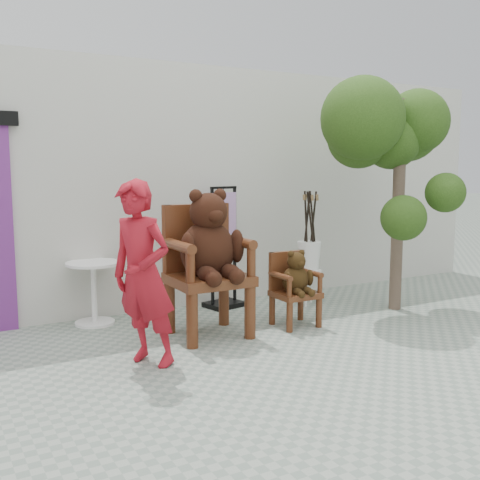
{
  "coord_description": "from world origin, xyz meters",
  "views": [
    {
      "loc": [
        -3.16,
        -3.8,
        1.74
      ],
      "look_at": [
        -0.19,
        1.57,
        0.95
      ],
      "focal_mm": 42.0,
      "sensor_mm": 36.0,
      "label": 1
    }
  ],
  "objects_px": {
    "display_stand": "(224,261)",
    "chair_small": "(295,281)",
    "person": "(144,276)",
    "stool_bucket": "(309,255)",
    "cafe_table": "(94,285)",
    "tree": "(386,133)",
    "chair_big": "(207,251)"
  },
  "relations": [
    {
      "from": "cafe_table",
      "to": "chair_small",
      "type": "bearing_deg",
      "value": -30.37
    },
    {
      "from": "person",
      "to": "stool_bucket",
      "type": "xyz_separation_m",
      "value": [
        2.6,
        1.18,
        -0.18
      ]
    },
    {
      "from": "chair_big",
      "to": "stool_bucket",
      "type": "xyz_separation_m",
      "value": [
        1.7,
        0.56,
        -0.24
      ]
    },
    {
      "from": "tree",
      "to": "person",
      "type": "bearing_deg",
      "value": -169.57
    },
    {
      "from": "person",
      "to": "stool_bucket",
      "type": "bearing_deg",
      "value": 82.22
    },
    {
      "from": "chair_big",
      "to": "stool_bucket",
      "type": "height_order",
      "value": "chair_big"
    },
    {
      "from": "chair_big",
      "to": "tree",
      "type": "distance_m",
      "value": 2.72
    },
    {
      "from": "display_stand",
      "to": "stool_bucket",
      "type": "distance_m",
      "value": 1.09
    },
    {
      "from": "person",
      "to": "stool_bucket",
      "type": "relative_size",
      "value": 1.13
    },
    {
      "from": "chair_small",
      "to": "tree",
      "type": "height_order",
      "value": "tree"
    },
    {
      "from": "stool_bucket",
      "to": "tree",
      "type": "relative_size",
      "value": 0.52
    },
    {
      "from": "cafe_table",
      "to": "stool_bucket",
      "type": "distance_m",
      "value": 2.67
    },
    {
      "from": "person",
      "to": "display_stand",
      "type": "relative_size",
      "value": 1.08
    },
    {
      "from": "person",
      "to": "stool_bucket",
      "type": "height_order",
      "value": "person"
    },
    {
      "from": "chair_big",
      "to": "cafe_table",
      "type": "height_order",
      "value": "chair_big"
    },
    {
      "from": "person",
      "to": "chair_big",
      "type": "bearing_deg",
      "value": 92.25
    },
    {
      "from": "display_stand",
      "to": "chair_small",
      "type": "bearing_deg",
      "value": -87.61
    },
    {
      "from": "chair_small",
      "to": "tree",
      "type": "bearing_deg",
      "value": 5.54
    },
    {
      "from": "chair_small",
      "to": "stool_bucket",
      "type": "bearing_deg",
      "value": 44.99
    },
    {
      "from": "person",
      "to": "cafe_table",
      "type": "xyz_separation_m",
      "value": [
        -0.03,
        1.6,
        -0.38
      ]
    },
    {
      "from": "chair_big",
      "to": "cafe_table",
      "type": "xyz_separation_m",
      "value": [
        -0.94,
        0.98,
        -0.44
      ]
    },
    {
      "from": "chair_small",
      "to": "display_stand",
      "type": "bearing_deg",
      "value": 104.64
    },
    {
      "from": "chair_small",
      "to": "display_stand",
      "type": "height_order",
      "value": "display_stand"
    },
    {
      "from": "person",
      "to": "chair_small",
      "type": "bearing_deg",
      "value": 71.85
    },
    {
      "from": "chair_big",
      "to": "tree",
      "type": "xyz_separation_m",
      "value": [
        2.4,
        -0.01,
        1.27
      ]
    },
    {
      "from": "chair_big",
      "to": "cafe_table",
      "type": "bearing_deg",
      "value": 133.59
    },
    {
      "from": "display_stand",
      "to": "tree",
      "type": "height_order",
      "value": "tree"
    },
    {
      "from": "cafe_table",
      "to": "tree",
      "type": "xyz_separation_m",
      "value": [
        3.33,
        -0.99,
        1.72
      ]
    },
    {
      "from": "chair_small",
      "to": "cafe_table",
      "type": "bearing_deg",
      "value": 149.63
    },
    {
      "from": "chair_small",
      "to": "stool_bucket",
      "type": "height_order",
      "value": "stool_bucket"
    },
    {
      "from": "chair_big",
      "to": "display_stand",
      "type": "height_order",
      "value": "chair_big"
    },
    {
      "from": "chair_small",
      "to": "stool_bucket",
      "type": "relative_size",
      "value": 0.58
    }
  ]
}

